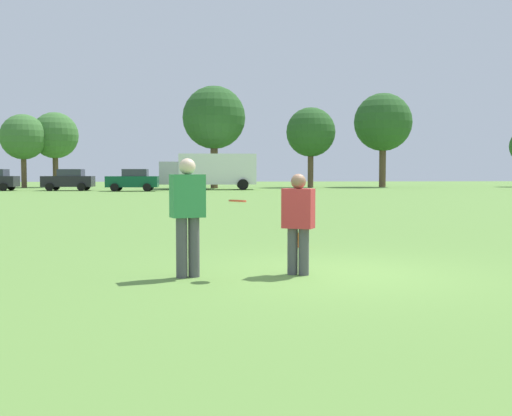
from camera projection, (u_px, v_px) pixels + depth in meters
name	position (u px, v px, depth m)	size (l,w,h in m)	color
ground_plane	(336.00, 273.00, 9.84)	(179.67, 179.67, 0.00)	#608C3D
player_thrower	(188.00, 210.00, 9.42)	(0.56, 0.42, 1.82)	#4C4C51
player_defender	(298.00, 219.00, 9.67)	(0.54, 0.45, 1.58)	#4C4C51
frisbee	(238.00, 201.00, 9.33)	(0.27, 0.27, 0.06)	#E54C33
traffic_cone	(300.00, 236.00, 13.30)	(0.32, 0.32, 0.48)	#D8590C
parked_car_mid_left	(69.00, 180.00, 52.44)	(4.24, 2.30, 1.82)	black
parked_car_center	(133.00, 180.00, 51.01)	(4.24, 2.30, 1.82)	#0C4C2D
box_truck	(211.00, 170.00, 55.22)	(8.56, 3.15, 3.18)	white
tree_west_maple	(23.00, 137.00, 61.34)	(4.49, 4.49, 7.30)	brown
tree_center_elm	(55.00, 136.00, 63.46)	(4.73, 4.73, 7.69)	brown
tree_east_birch	(214.00, 118.00, 59.86)	(6.08, 6.08, 9.88)	brown
tree_east_oak	(311.00, 132.00, 62.58)	(4.98, 4.98, 8.09)	brown
tree_far_east_pine	(383.00, 122.00, 64.21)	(5.99, 5.99, 9.74)	brown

